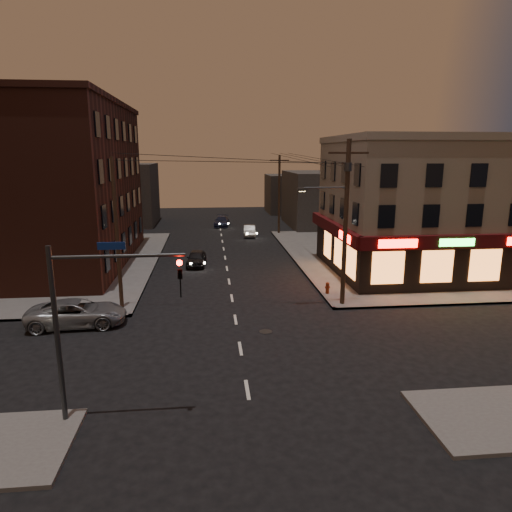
{
  "coord_description": "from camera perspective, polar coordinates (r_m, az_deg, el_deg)",
  "views": [
    {
      "loc": [
        -1.38,
        -20.7,
        9.32
      ],
      "look_at": [
        1.42,
        6.31,
        3.2
      ],
      "focal_mm": 32.0,
      "sensor_mm": 36.0,
      "label": 1
    }
  ],
  "objects": [
    {
      "name": "sedan_far",
      "position": [
        59.97,
        -4.32,
        4.34
      ],
      "size": [
        2.25,
        4.59,
        1.28
      ],
      "primitive_type": "imported",
      "rotation": [
        0.0,
        0.0,
        -0.11
      ],
      "color": "#1B2036",
      "rests_on": "ground"
    },
    {
      "name": "pizza_building",
      "position": [
        38.48,
        20.97,
        5.94
      ],
      "size": [
        15.85,
        12.85,
        10.5
      ],
      "color": "gray",
      "rests_on": "sidewalk_ne"
    },
    {
      "name": "utility_pole_far",
      "position": [
        53.54,
        2.91,
        7.68
      ],
      "size": [
        0.26,
        0.26,
        9.0
      ],
      "primitive_type": "cylinder",
      "color": "#382619",
      "rests_on": "sidewalk_ne"
    },
    {
      "name": "bg_building_ne_b",
      "position": [
        74.19,
        4.53,
        7.77
      ],
      "size": [
        8.0,
        8.0,
        6.0
      ],
      "primitive_type": "cube",
      "color": "#3F3D3A",
      "rests_on": "ground"
    },
    {
      "name": "fire_hydrant",
      "position": [
        30.92,
        8.92,
        -3.89
      ],
      "size": [
        0.36,
        0.36,
        0.78
      ],
      "rotation": [
        0.0,
        0.0,
        0.38
      ],
      "color": "maroon",
      "rests_on": "sidewalk_ne"
    },
    {
      "name": "suv_cross",
      "position": [
        27.17,
        -21.46,
        -6.65
      ],
      "size": [
        5.41,
        2.78,
        1.46
      ],
      "primitive_type": "imported",
      "rotation": [
        0.0,
        0.0,
        1.64
      ],
      "color": "gray",
      "rests_on": "ground"
    },
    {
      "name": "bg_building_nw",
      "position": [
        63.99,
        -16.51,
        7.41
      ],
      "size": [
        9.0,
        10.0,
        8.0
      ],
      "primitive_type": "cube",
      "color": "#3F3D3A",
      "rests_on": "ground"
    },
    {
      "name": "sedan_near",
      "position": [
        38.95,
        -7.45,
        -0.28
      ],
      "size": [
        1.81,
        3.89,
        1.29
      ],
      "primitive_type": "imported",
      "rotation": [
        0.0,
        0.0,
        -0.08
      ],
      "color": "black",
      "rests_on": "ground"
    },
    {
      "name": "ground",
      "position": [
        22.75,
        -1.97,
        -11.5
      ],
      "size": [
        120.0,
        120.0,
        0.0
      ],
      "primitive_type": "plane",
      "color": "black",
      "rests_on": "ground"
    },
    {
      "name": "sedan_mid",
      "position": [
        52.54,
        -0.82,
        3.17
      ],
      "size": [
        1.55,
        3.87,
        1.25
      ],
      "primitive_type": "imported",
      "rotation": [
        0.0,
        0.0,
        -0.06
      ],
      "color": "gray",
      "rests_on": "ground"
    },
    {
      "name": "utility_pole_main",
      "position": [
        27.93,
        10.95,
        5.15
      ],
      "size": [
        4.2,
        0.44,
        10.0
      ],
      "color": "#382619",
      "rests_on": "sidewalk_ne"
    },
    {
      "name": "sidewalk_nw",
      "position": [
        44.02,
        -27.95,
        -0.93
      ],
      "size": [
        24.0,
        28.0,
        0.15
      ],
      "primitive_type": "cube",
      "color": "#514F4C",
      "rests_on": "ground"
    },
    {
      "name": "sidewalk_ne",
      "position": [
        45.14,
        19.65,
        0.13
      ],
      "size": [
        24.0,
        28.0,
        0.15
      ],
      "primitive_type": "cube",
      "color": "#514F4C",
      "rests_on": "ground"
    },
    {
      "name": "bg_building_ne_a",
      "position": [
        60.96,
        8.78,
        7.07
      ],
      "size": [
        10.0,
        12.0,
        7.0
      ],
      "primitive_type": "cube",
      "color": "#3F3D3A",
      "rests_on": "ground"
    },
    {
      "name": "traffic_signal",
      "position": [
        16.5,
        -20.44,
        -6.37
      ],
      "size": [
        4.49,
        0.32,
        6.47
      ],
      "color": "#333538",
      "rests_on": "ground"
    },
    {
      "name": "utility_pole_west",
      "position": [
        28.13,
        -16.97,
        2.59
      ],
      "size": [
        0.24,
        0.24,
        9.0
      ],
      "primitive_type": "cylinder",
      "color": "#382619",
      "rests_on": "sidewalk_nw"
    },
    {
      "name": "brick_apartment",
      "position": [
        41.9,
        -24.41,
        7.93
      ],
      "size": [
        12.0,
        20.0,
        13.0
      ],
      "primitive_type": "cube",
      "color": "#461F16",
      "rests_on": "sidewalk_nw"
    }
  ]
}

